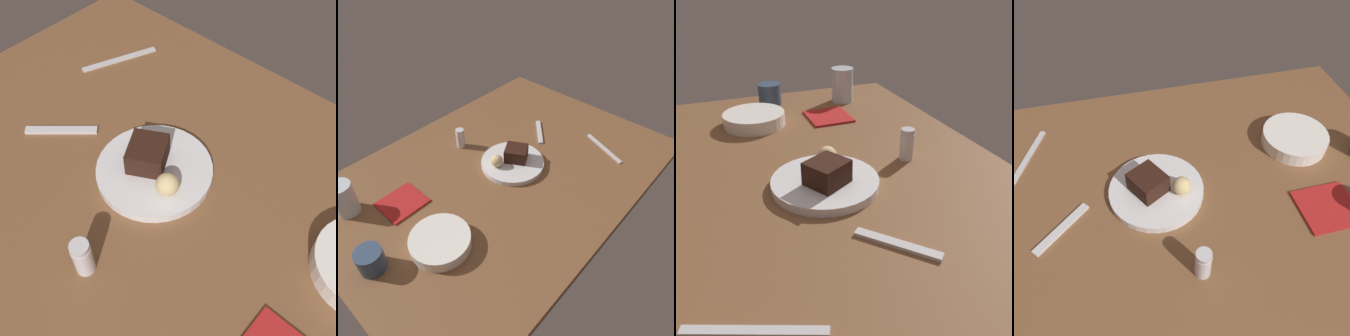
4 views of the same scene
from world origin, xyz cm
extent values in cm
cube|color=brown|center=(0.00, 0.00, 1.50)|extent=(120.00, 84.00, 3.00)
cylinder|color=silver|center=(-5.57, 0.96, 3.92)|extent=(22.33, 22.33, 1.84)
cube|color=black|center=(-7.33, 1.08, 7.28)|extent=(9.80, 10.04, 4.87)
sphere|color=#DBC184|center=(-0.48, -1.48, 7.00)|extent=(4.32, 4.32, 4.32)
cylinder|color=silver|center=(-0.51, -20.88, 6.18)|extent=(3.30, 3.30, 6.37)
cylinder|color=silver|center=(-0.51, -20.88, 9.97)|extent=(3.13, 3.13, 1.20)
cylinder|color=silver|center=(44.57, -22.18, 8.48)|extent=(7.07, 7.07, 10.97)
cylinder|color=white|center=(33.63, 8.80, 4.87)|extent=(17.18, 17.18, 3.73)
cylinder|color=#334766|center=(49.95, 0.93, 6.39)|extent=(7.21, 7.21, 6.77)
cube|color=silver|center=(-27.67, -4.03, 3.35)|extent=(12.32, 11.41, 0.70)
cube|color=silver|center=(-35.88, 20.66, 3.25)|extent=(8.31, 18.18, 0.50)
cube|color=#B21E1E|center=(31.81, -12.75, 3.30)|extent=(13.36, 12.27, 0.60)
camera|label=1|loc=(29.81, -34.27, 67.80)|focal=45.23mm
camera|label=2|loc=(60.50, 57.71, 79.66)|focal=34.49mm
camera|label=3|loc=(-69.89, 21.84, 44.07)|focal=40.65mm
camera|label=4|loc=(-11.72, -49.38, 68.17)|focal=36.77mm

